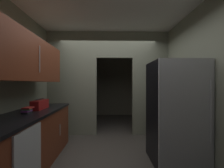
% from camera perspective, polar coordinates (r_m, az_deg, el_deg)
% --- Properties ---
extents(ground, '(20.00, 20.00, 0.00)m').
position_cam_1_polar(ground, '(2.99, -1.80, -27.03)').
color(ground, '#47423D').
extents(kitchen_overhead_slab, '(3.62, 6.45, 0.06)m').
position_cam_1_polar(kitchen_overhead_slab, '(3.34, -1.72, 25.13)').
color(kitchen_overhead_slab, silver).
extents(kitchen_partition, '(3.22, 0.12, 2.75)m').
position_cam_1_polar(kitchen_partition, '(3.89, -2.33, 1.74)').
color(kitchen_partition, gray).
rests_on(kitchen_partition, ground).
extents(adjoining_room_shell, '(3.22, 2.49, 2.75)m').
position_cam_1_polar(adjoining_room_shell, '(5.59, -1.43, 0.26)').
color(adjoining_room_shell, gray).
rests_on(adjoining_room_shell, ground).
extents(kitchen_flank_right, '(0.10, 3.73, 2.75)m').
position_cam_1_polar(kitchen_flank_right, '(2.59, 37.70, 0.24)').
color(kitchen_flank_right, gray).
rests_on(kitchen_flank_right, ground).
extents(refrigerator, '(0.83, 0.78, 1.75)m').
position_cam_1_polar(refrigerator, '(2.79, 23.64, -10.07)').
color(refrigerator, black).
rests_on(refrigerator, ground).
extents(lower_cabinet_run, '(0.70, 2.17, 0.90)m').
position_cam_1_polar(lower_cabinet_run, '(2.82, -30.09, -18.82)').
color(lower_cabinet_run, maroon).
rests_on(lower_cabinet_run, ground).
extents(dishwasher, '(0.02, 0.56, 0.84)m').
position_cam_1_polar(dishwasher, '(2.18, -30.02, -25.55)').
color(dishwasher, '#B7BABC').
rests_on(dishwasher, ground).
extents(upper_cabinet_counterside, '(0.36, 1.95, 0.71)m').
position_cam_1_polar(upper_cabinet_counterside, '(2.69, -30.15, 8.50)').
color(upper_cabinet_counterside, maroon).
extents(boombox, '(0.17, 0.41, 0.19)m').
position_cam_1_polar(boombox, '(2.96, -26.59, -7.26)').
color(boombox, maroon).
rests_on(boombox, lower_cabinet_run).
extents(book_stack, '(0.13, 0.16, 0.09)m').
position_cam_1_polar(book_stack, '(2.65, -30.43, -8.89)').
color(book_stack, black).
rests_on(book_stack, lower_cabinet_run).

